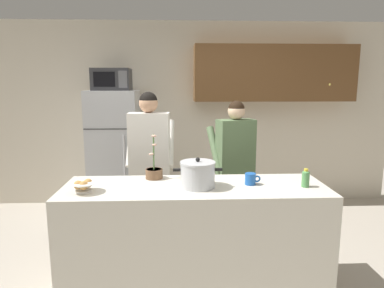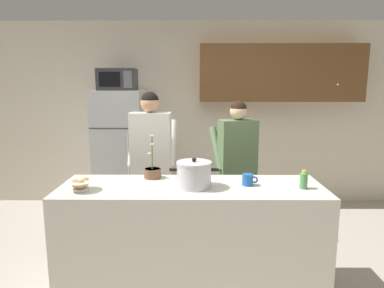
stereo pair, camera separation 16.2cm
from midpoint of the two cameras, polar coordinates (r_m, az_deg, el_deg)
name	(u,v)px [view 1 (the left image)]	position (r m, az deg, el deg)	size (l,w,h in m)	color
ground_plane	(195,288)	(3.22, -1.10, -22.85)	(14.00, 14.00, 0.00)	#B2A899
back_wall_unit	(206,105)	(4.97, 1.44, 6.48)	(6.00, 0.48, 2.60)	beige
kitchen_island	(195,238)	(2.99, -1.13, -15.43)	(2.15, 0.68, 0.92)	silver
refrigerator	(115,153)	(4.73, -13.64, -1.43)	(0.64, 0.68, 1.65)	#B7BABF
microwave	(112,79)	(4.62, -14.19, 10.37)	(0.48, 0.37, 0.28)	#2D2D30
person_near_pot	(150,151)	(3.64, -8.34, -1.25)	(0.52, 0.43, 1.66)	#33384C
person_by_sink	(235,156)	(3.76, 5.93, -1.95)	(0.55, 0.50, 1.57)	#33384C
cooking_pot	(198,174)	(2.76, -0.73, -5.09)	(0.40, 0.28, 0.25)	silver
coffee_mug	(251,179)	(2.87, 8.14, -5.78)	(0.13, 0.09, 0.10)	#1E59B2
bread_bowl	(83,186)	(2.80, -19.21, -6.62)	(0.22, 0.22, 0.10)	white
bottle_near_edge	(306,178)	(2.90, 16.86, -5.45)	(0.06, 0.06, 0.15)	#4C8C4C
potted_orchid	(154,172)	(3.05, -7.85, -4.65)	(0.15, 0.15, 0.39)	brown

